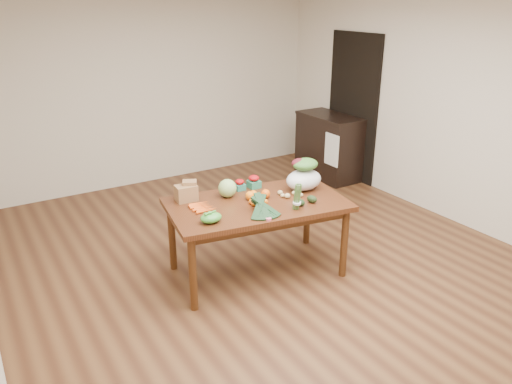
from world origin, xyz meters
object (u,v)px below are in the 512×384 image
paper_bag (186,191)px  mandarin_cluster (259,200)px  cabbage (227,188)px  kale_bunch (264,207)px  cabinet (328,146)px  dining_table (257,238)px  asparagus_bundle (297,197)px  salad_bag (304,176)px

paper_bag → mandarin_cluster: bearing=-39.2°
cabbage → kale_bunch: cabbage is taller
cabbage → cabinet: bearing=31.7°
paper_bag → cabbage: paper_bag is taller
dining_table → cabbage: cabbage is taller
asparagus_bundle → salad_bag: bearing=55.9°
kale_bunch → asparagus_bundle: (0.33, -0.04, 0.05)m
cabinet → salad_bag: size_ratio=2.72×
mandarin_cluster → salad_bag: (0.58, 0.09, 0.10)m
salad_bag → mandarin_cluster: bearing=-171.3°
paper_bag → asparagus_bundle: bearing=-43.2°
dining_table → salad_bag: bearing=12.9°
kale_bunch → asparagus_bundle: asparagus_bundle is taller
kale_bunch → cabinet: bearing=50.0°
salad_bag → dining_table: bearing=-176.5°
cabinet → kale_bunch: size_ratio=2.55×
dining_table → cabinet: cabinet is taller
asparagus_bundle → paper_bag: bearing=146.2°
mandarin_cluster → cabinet: bearing=38.3°
dining_table → paper_bag: paper_bag is taller
dining_table → salad_bag: (0.57, 0.03, 0.52)m
cabinet → cabbage: cabinet is taller
dining_table → salad_bag: salad_bag is taller
paper_bag → mandarin_cluster: (0.54, -0.44, -0.05)m
paper_bag → asparagus_bundle: (0.76, -0.72, 0.03)m
dining_table → asparagus_bundle: (0.21, -0.34, 0.50)m
asparagus_bundle → kale_bunch: bearing=-176.9°
paper_bag → cabbage: (0.38, -0.12, -0.00)m
cabbage → asparagus_bundle: 0.71m
mandarin_cluster → kale_bunch: (-0.10, -0.25, 0.04)m
kale_bunch → salad_bag: bearing=35.6°
mandarin_cluster → asparagus_bundle: asparagus_bundle is taller
cabinet → paper_bag: 3.32m
dining_table → asparagus_bundle: asparagus_bundle is taller
paper_bag → kale_bunch: bearing=-57.4°
paper_bag → kale_bunch: (0.44, -0.68, -0.01)m
paper_bag → salad_bag: size_ratio=0.70×
cabinet → mandarin_cluster: bearing=-141.7°
cabbage → kale_bunch: bearing=-83.9°
dining_table → cabbage: bearing=133.1°
cabbage → asparagus_bundle: size_ratio=0.71×
kale_bunch → asparagus_bundle: bearing=3.1°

